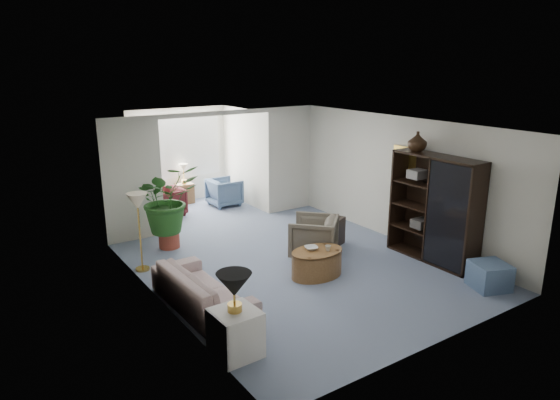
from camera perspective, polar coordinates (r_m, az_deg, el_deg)
floor at (r=8.98m, az=2.16°, el=-7.64°), size 6.00×6.00×0.00m
sunroom_floor at (r=12.32m, az=-9.14°, el=-1.28°), size 2.60×2.60×0.00m
back_pier_left at (r=10.35m, az=-16.38°, el=2.19°), size 1.20×0.12×2.50m
back_pier_right at (r=12.01m, az=1.11°, el=4.63°), size 1.20×0.12×2.50m
back_header at (r=10.86m, az=-7.20°, el=9.74°), size 2.60×0.12×0.10m
window_pane at (r=12.97m, az=-11.45°, el=5.82°), size 2.20×0.02×1.50m
window_blinds at (r=12.94m, az=-11.40°, el=5.81°), size 2.20×0.02×1.50m
framed_picture at (r=10.01m, az=14.10°, el=4.54°), size 0.04×0.50×0.40m
sofa at (r=7.57m, az=-8.79°, el=-10.00°), size 0.84×2.04×0.59m
end_table at (r=6.42m, az=-5.09°, el=-14.82°), size 0.56×0.56×0.60m
table_lamp at (r=6.12m, az=-5.24°, el=-9.57°), size 0.44×0.44×0.30m
floor_lamp at (r=8.78m, az=-15.91°, el=-0.14°), size 0.36×0.36×0.28m
coffee_table at (r=8.59m, az=4.21°, el=-7.16°), size 1.18×1.18×0.45m
coffee_bowl at (r=8.54m, az=3.56°, el=-5.46°), size 0.27×0.27×0.05m
coffee_cup at (r=8.50m, az=5.46°, el=-5.46°), size 0.12×0.12×0.09m
wingback_chair at (r=9.33m, az=3.83°, el=-4.21°), size 1.18×1.18×0.77m
side_table_dark at (r=10.00m, az=5.95°, el=-3.55°), size 0.56×0.51×0.54m
entertainment_cabinet at (r=9.41m, az=17.13°, el=-0.96°), size 0.47×1.75×1.94m
cabinet_urn at (r=9.47m, az=15.35°, el=6.43°), size 0.35×0.35×0.36m
ottoman at (r=8.78m, az=22.71°, el=-7.94°), size 0.69×0.69×0.43m
plant_pot at (r=10.06m, az=-12.47°, el=-4.40°), size 0.40×0.40×0.32m
house_plant at (r=9.81m, az=-12.75°, el=0.14°), size 1.20×1.04×1.34m
sunroom_chair_blue at (r=12.66m, az=-6.33°, el=0.90°), size 0.75×0.73×0.68m
sunroom_chair_maroon at (r=12.07m, az=-12.63°, el=-0.21°), size 0.72×0.70×0.65m
sunroom_table at (r=13.03m, az=-10.78°, el=0.75°), size 0.42×0.33×0.51m
shelf_clutter at (r=9.36m, az=17.03°, el=-0.99°), size 0.30×1.15×1.06m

